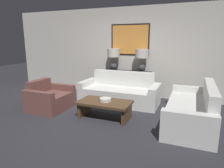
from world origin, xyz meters
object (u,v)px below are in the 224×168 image
(armchair_near_back_wall, at_px, (49,99))
(couch_by_back_wall, at_px, (120,93))
(table_lamp_left, at_px, (114,56))
(table_lamp_right, at_px, (142,57))
(console_table, at_px, (127,84))
(decorative_bowl, at_px, (105,100))
(couch_by_side, at_px, (192,110))
(coffee_table, at_px, (105,106))

(armchair_near_back_wall, bearing_deg, couch_by_back_wall, 38.50)
(table_lamp_left, distance_m, table_lamp_right, 0.87)
(console_table, height_order, table_lamp_right, table_lamp_right)
(console_table, relative_size, armchair_near_back_wall, 1.47)
(decorative_bowl, height_order, armchair_near_back_wall, armchair_near_back_wall)
(couch_by_side, bearing_deg, couch_by_back_wall, 158.08)
(table_lamp_right, xyz_separation_m, armchair_near_back_wall, (-1.88, -1.79, -0.97))
(console_table, bearing_deg, armchair_near_back_wall, -128.88)
(couch_by_back_wall, distance_m, armchair_near_back_wall, 1.84)
(console_table, xyz_separation_m, coffee_table, (0.07, -1.80, -0.11))
(couch_by_side, height_order, coffee_table, couch_by_side)
(coffee_table, bearing_deg, decorative_bowl, 52.10)
(console_table, bearing_deg, decorative_bowl, -87.27)
(console_table, height_order, armchair_near_back_wall, console_table)
(table_lamp_right, xyz_separation_m, coffee_table, (-0.36, -1.80, -0.95))
(table_lamp_left, relative_size, table_lamp_right, 1.00)
(couch_by_back_wall, relative_size, armchair_near_back_wall, 2.17)
(decorative_bowl, bearing_deg, couch_by_side, 12.48)
(table_lamp_right, relative_size, coffee_table, 0.57)
(console_table, distance_m, armchair_near_back_wall, 2.30)
(console_table, distance_m, decorative_bowl, 1.79)
(couch_by_side, height_order, armchair_near_back_wall, couch_by_side)
(console_table, xyz_separation_m, armchair_near_back_wall, (-1.44, -1.79, -0.13))
(couch_by_side, distance_m, armchair_near_back_wall, 3.34)
(table_lamp_left, height_order, table_lamp_right, same)
(couch_by_side, xyz_separation_m, decorative_bowl, (-1.78, -0.39, 0.13))
(couch_by_side, height_order, decorative_bowl, couch_by_side)
(table_lamp_left, xyz_separation_m, armchair_near_back_wall, (-1.01, -1.79, -0.97))
(table_lamp_left, xyz_separation_m, decorative_bowl, (0.52, -1.79, -0.81))
(couch_by_side, bearing_deg, coffee_table, -167.16)
(table_lamp_right, height_order, decorative_bowl, table_lamp_right)
(console_table, height_order, coffee_table, console_table)
(table_lamp_right, distance_m, armchair_near_back_wall, 2.77)
(table_lamp_left, relative_size, couch_by_side, 0.31)
(table_lamp_right, bearing_deg, couch_by_side, -44.23)
(console_table, relative_size, table_lamp_left, 2.19)
(decorative_bowl, relative_size, armchair_near_back_wall, 0.26)
(table_lamp_right, distance_m, couch_by_side, 2.21)
(console_table, distance_m, couch_by_side, 2.33)
(table_lamp_right, relative_size, couch_by_back_wall, 0.31)
(couch_by_back_wall, bearing_deg, console_table, 90.00)
(table_lamp_left, bearing_deg, armchair_near_back_wall, -119.36)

